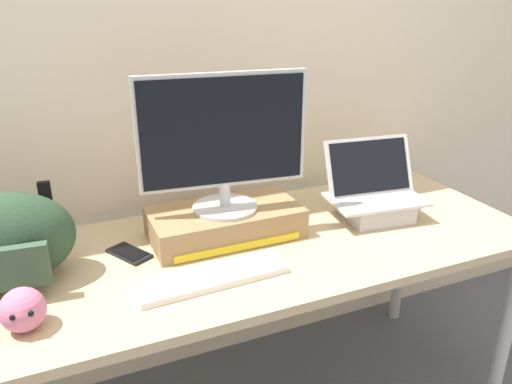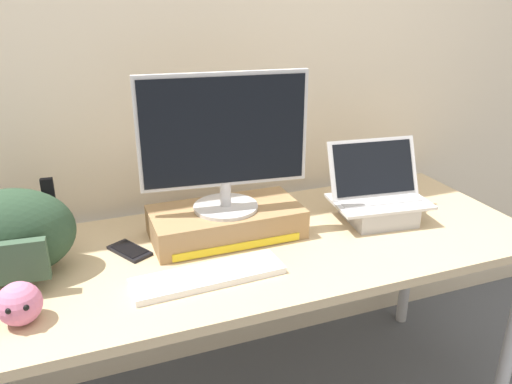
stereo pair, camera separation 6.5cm
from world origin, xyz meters
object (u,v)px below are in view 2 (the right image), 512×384
Objects in this scene: cell_phone at (130,251)px; external_keyboard at (208,276)px; messenger_backpack at (12,234)px; open_laptop at (378,203)px; plush_toy at (19,304)px; desktop_monitor at (224,141)px; toner_box_yellow at (226,222)px.

external_keyboard is at bearing -80.63° from cell_phone.
open_laptop is at bearing 2.44° from messenger_backpack.
open_laptop is at bearing -32.88° from cell_phone.
plush_toy reaches higher than external_keyboard.
desktop_monitor is 1.51× the size of open_laptop.
plush_toy is at bearing -81.02° from messenger_backpack.
plush_toy reaches higher than toner_box_yellow.
messenger_backpack is (-0.51, 0.22, 0.12)m from external_keyboard.
messenger_backpack is 3.33× the size of plush_toy.
external_keyboard is (-0.13, -0.25, -0.04)m from toner_box_yellow.
messenger_backpack is at bearing 94.27° from plush_toy.
desktop_monitor is at bearing 6.69° from messenger_backpack.
messenger_backpack is at bearing 154.63° from cell_phone.
toner_box_yellow is 1.12× the size of external_keyboard.
messenger_backpack is at bearing 153.70° from external_keyboard.
messenger_backpack reaches higher than external_keyboard.
desktop_monitor is (-0.00, -0.00, 0.28)m from toner_box_yellow.
external_keyboard is 2.73× the size of cell_phone.
messenger_backpack reaches higher than toner_box_yellow.
open_laptop reaches higher than external_keyboard.
desktop_monitor reaches higher than toner_box_yellow.
toner_box_yellow is at bearing -27.64° from cell_phone.
toner_box_yellow is 0.28m from desktop_monitor.
external_keyboard is (-0.68, -0.18, -0.05)m from open_laptop.
plush_toy is at bearing -156.00° from toner_box_yellow.
cell_phone is (-0.32, -0.01, -0.04)m from toner_box_yellow.
plush_toy is at bearing -166.40° from cell_phone.
open_laptop is 1.19m from messenger_backpack.
plush_toy is (-0.62, -0.28, -0.27)m from desktop_monitor.
plush_toy is at bearing -149.74° from desktop_monitor.
toner_box_yellow is 0.55m from open_laptop.
open_laptop is 0.98× the size of messenger_backpack.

